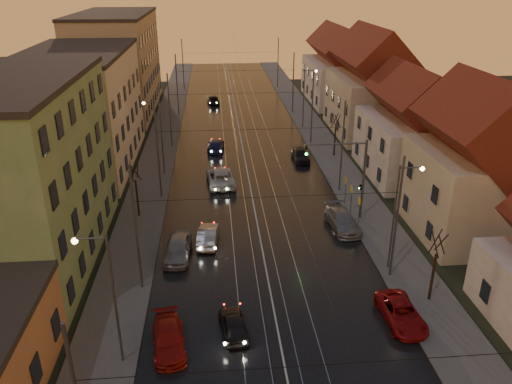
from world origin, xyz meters
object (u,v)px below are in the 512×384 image
object	(u,v)px
street_lamp_1	(400,208)
street_lamp_2	(158,130)
street_lamp_3	(306,92)
driving_car_4	(213,100)
parked_right_2	(300,155)
driving_car_3	(216,145)
parked_right_0	(401,313)
driving_car_1	(208,235)
parked_left_3	(178,248)
parked_right_1	(343,220)
driving_car_2	(220,177)
street_lamp_0	(107,288)
driving_car_0	(233,324)
traffic_light_mast	(353,170)
parked_left_2	(169,339)

from	to	relation	value
street_lamp_1	street_lamp_2	bearing A→B (deg)	132.32
street_lamp_3	driving_car_4	xyz separation A→B (m)	(-12.51, 14.66, -4.16)
driving_car_4	parked_right_2	distance (m)	29.44
driving_car_3	parked_right_0	xyz separation A→B (m)	(10.87, -33.19, -0.04)
driving_car_1	driving_car_3	size ratio (longest dim) A/B	0.90
driving_car_3	parked_left_3	distance (m)	24.59
street_lamp_1	parked_right_1	xyz separation A→B (m)	(-2.08, 6.42, -4.15)
driving_car_2	parked_right_0	xyz separation A→B (m)	(10.52, -22.64, -0.16)
driving_car_1	parked_right_1	bearing A→B (deg)	-166.89
street_lamp_0	driving_car_3	size ratio (longest dim) A/B	1.73
street_lamp_1	parked_left_3	world-z (taller)	street_lamp_1
driving_car_2	driving_car_0	bearing A→B (deg)	85.81
street_lamp_1	street_lamp_3	xyz separation A→B (m)	(0.00, 36.00, 0.00)
driving_car_1	parked_right_0	size ratio (longest dim) A/B	0.92
street_lamp_2	parked_right_1	distance (m)	21.49
street_lamp_3	driving_car_0	distance (m)	43.85
street_lamp_3	traffic_light_mast	world-z (taller)	street_lamp_3
traffic_light_mast	parked_right_1	world-z (taller)	traffic_light_mast
street_lamp_2	driving_car_2	size ratio (longest dim) A/B	1.42
parked_right_0	driving_car_0	bearing A→B (deg)	178.41
parked_left_3	driving_car_3	bearing A→B (deg)	86.57
street_lamp_0	driving_car_3	distance (m)	36.01
driving_car_1	parked_left_2	size ratio (longest dim) A/B	0.95
street_lamp_0	parked_right_1	size ratio (longest dim) A/B	1.58
street_lamp_1	driving_car_3	bearing A→B (deg)	114.39
driving_car_3	driving_car_4	size ratio (longest dim) A/B	1.08
street_lamp_3	traffic_light_mast	bearing A→B (deg)	-92.27
street_lamp_0	parked_left_2	world-z (taller)	street_lamp_0
street_lamp_3	driving_car_2	world-z (taller)	street_lamp_3
street_lamp_0	traffic_light_mast	world-z (taller)	street_lamp_0
driving_car_0	driving_car_4	size ratio (longest dim) A/B	0.85
traffic_light_mast	street_lamp_1	bearing A→B (deg)	-82.09
driving_car_2	traffic_light_mast	bearing A→B (deg)	136.41
parked_left_3	street_lamp_3	bearing A→B (deg)	68.79
driving_car_0	driving_car_2	xyz separation A→B (m)	(-0.28, 22.77, 0.17)
driving_car_1	driving_car_4	size ratio (longest dim) A/B	0.98
driving_car_3	parked_right_1	xyz separation A→B (m)	(10.29, -20.87, 0.07)
parked_right_1	street_lamp_0	bearing A→B (deg)	-142.72
street_lamp_3	driving_car_4	distance (m)	19.71
street_lamp_0	street_lamp_3	size ratio (longest dim) A/B	1.00
driving_car_3	parked_right_1	distance (m)	23.27
driving_car_0	driving_car_2	world-z (taller)	driving_car_2
parked_right_2	parked_left_3	bearing A→B (deg)	-123.43
street_lamp_0	driving_car_3	xyz separation A→B (m)	(5.83, 35.29, -4.22)
parked_left_3	parked_right_1	size ratio (longest dim) A/B	0.91
traffic_light_mast	driving_car_3	xyz separation A→B (m)	(-11.26, 19.29, -3.93)
driving_car_3	traffic_light_mast	bearing A→B (deg)	124.56
driving_car_3	street_lamp_2	bearing A→B (deg)	55.60
driving_car_0	parked_right_2	size ratio (longest dim) A/B	0.85
driving_car_2	parked_right_0	size ratio (longest dim) A/B	1.25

